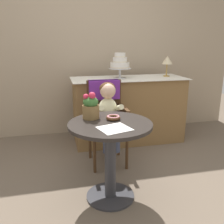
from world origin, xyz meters
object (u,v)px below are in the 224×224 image
Objects in this scene: table_lamp at (167,61)px; seated_child at (108,109)px; wicker_chair at (106,108)px; tiered_cake_stand at (120,63)px; flower_vase at (91,106)px; cafe_table at (110,146)px; donut_front at (113,117)px.

seated_child is at bearing -143.87° from table_lamp.
table_lamp is at bearing 29.52° from wicker_chair.
wicker_chair is 1.31× the size of seated_child.
seated_child is 0.87m from tiered_cake_stand.
tiered_cake_stand is (0.31, 0.55, 0.46)m from wicker_chair.
tiered_cake_stand reaches higher than table_lamp.
seated_child is at bearing 59.62° from flower_vase.
table_lamp is at bearing 42.84° from flower_vase.
seated_child is at bearing 79.26° from cafe_table.
table_lamp is (1.06, 1.24, 0.38)m from donut_front.
wicker_chair is 0.78m from tiered_cake_stand.
tiered_cake_stand reaches higher than flower_vase.
donut_front is 1.32m from tiered_cake_stand.
wicker_chair is 2.83× the size of tiered_cake_stand.
seated_child is 1.31m from table_lamp.
flower_vase is at bearing 129.65° from cafe_table.
seated_child is at bearing -113.72° from tiered_cake_stand.
donut_front is 0.45× the size of table_lamp.
table_lamp is at bearing 49.44° from donut_front.
table_lamp is at bearing 36.13° from seated_child.
wicker_chair is at bearing -119.45° from tiered_cake_stand.
flower_vase is 0.86× the size of table_lamp.
donut_front is at bearing 60.97° from cafe_table.
wicker_chair is at bearing 81.44° from cafe_table.
donut_front is (-0.07, -0.52, 0.06)m from seated_child.
wicker_chair is at bearing 90.00° from seated_child.
flower_vase reaches higher than wicker_chair.
wicker_chair is 0.68m from donut_front.
wicker_chair is 7.52× the size of donut_front.
table_lamp reaches higher than seated_child.
table_lamp is at bearing 50.06° from cafe_table.
tiered_cake_stand is at bearing 72.02° from cafe_table.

